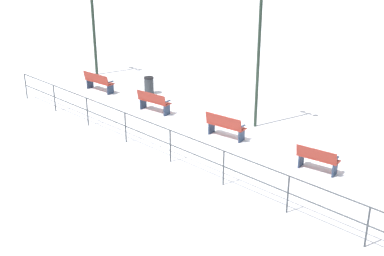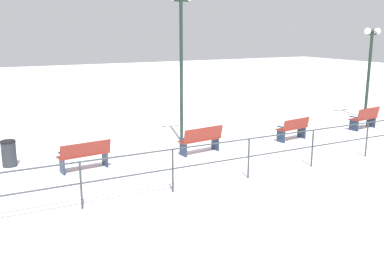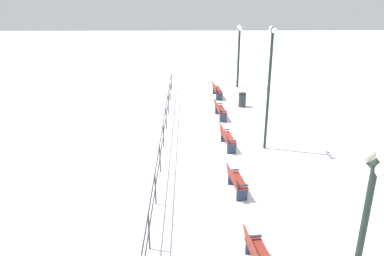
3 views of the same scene
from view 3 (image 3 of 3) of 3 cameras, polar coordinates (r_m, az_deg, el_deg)
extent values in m
plane|color=white|center=(17.79, 5.12, -2.79)|extent=(80.00, 80.00, 0.00)
cube|color=maroon|center=(10.87, 9.81, -17.55)|extent=(0.65, 1.46, 0.04)
cube|color=maroon|center=(10.66, 8.65, -16.68)|extent=(0.31, 1.42, 0.46)
cube|color=#23334C|center=(11.46, 8.78, -16.59)|extent=(0.42, 0.11, 0.45)
cube|color=#23334C|center=(11.26, 8.98, -15.18)|extent=(0.42, 0.13, 0.04)
cube|color=maroon|center=(14.08, 6.61, -7.54)|extent=(0.62, 1.40, 0.04)
cube|color=maroon|center=(13.93, 5.79, -6.87)|extent=(0.30, 1.35, 0.38)
cube|color=#23334C|center=(13.72, 7.22, -9.53)|extent=(0.38, 0.11, 0.47)
cube|color=#23334C|center=(14.68, 5.97, -7.28)|extent=(0.38, 0.11, 0.47)
cube|color=#23334C|center=(13.55, 7.37, -8.24)|extent=(0.39, 0.13, 0.04)
cube|color=#23334C|center=(14.52, 6.10, -6.05)|extent=(0.39, 0.13, 0.04)
cube|color=maroon|center=(17.61, 5.27, -1.40)|extent=(0.62, 1.57, 0.04)
cube|color=maroon|center=(17.47, 4.59, -0.71)|extent=(0.30, 1.53, 0.45)
cube|color=#23334C|center=(17.11, 5.73, -2.97)|extent=(0.39, 0.10, 0.47)
cube|color=#23334C|center=(18.30, 4.78, -1.28)|extent=(0.39, 0.10, 0.47)
cube|color=#23334C|center=(16.97, 5.84, -1.87)|extent=(0.40, 0.12, 0.04)
cube|color=#23334C|center=(18.17, 4.88, -0.25)|extent=(0.40, 0.12, 0.04)
cube|color=maroon|center=(21.26, 4.19, 2.69)|extent=(0.59, 1.56, 0.04)
cube|color=maroon|center=(21.16, 3.64, 3.23)|extent=(0.27, 1.52, 0.40)
cube|color=#23334C|center=(20.73, 4.52, 1.49)|extent=(0.38, 0.09, 0.48)
cube|color=#23334C|center=(21.95, 3.85, 2.64)|extent=(0.38, 0.09, 0.48)
cube|color=#23334C|center=(20.62, 4.60, 2.43)|extent=(0.39, 0.11, 0.04)
cube|color=#23334C|center=(21.85, 3.92, 3.53)|extent=(0.39, 0.11, 0.04)
cube|color=maroon|center=(25.02, 3.69, 5.51)|extent=(0.56, 1.66, 0.04)
cube|color=maroon|center=(24.92, 3.21, 6.01)|extent=(0.24, 1.63, 0.42)
cube|color=#23334C|center=(24.40, 3.93, 4.54)|extent=(0.39, 0.08, 0.46)
cube|color=#23334C|center=(25.76, 3.43, 5.44)|extent=(0.39, 0.08, 0.46)
cube|color=#23334C|center=(24.31, 4.00, 5.33)|extent=(0.39, 0.10, 0.04)
cube|color=#23334C|center=(25.67, 3.50, 6.20)|extent=(0.39, 0.10, 0.04)
cylinder|color=#1E2D23|center=(8.92, 22.94, -16.38)|extent=(0.14, 0.14, 4.01)
cylinder|color=#1E2D23|center=(7.97, 24.86, -5.46)|extent=(0.08, 0.64, 0.08)
sphere|color=white|center=(7.66, 25.97, -5.60)|extent=(0.30, 0.30, 0.30)
sphere|color=white|center=(8.18, 24.10, -3.63)|extent=(0.30, 0.30, 0.30)
cone|color=#1E2D23|center=(7.90, 25.06, -4.29)|extent=(0.19, 0.19, 0.12)
cylinder|color=#1E2D23|center=(17.05, 10.98, 5.13)|extent=(0.12, 0.12, 5.20)
cylinder|color=#1E2D23|center=(16.55, 11.59, 13.40)|extent=(0.07, 0.62, 0.07)
sphere|color=white|center=(16.24, 11.84, 13.60)|extent=(0.23, 0.23, 0.23)
sphere|color=white|center=(16.84, 11.40, 13.89)|extent=(0.23, 0.23, 0.23)
cone|color=#1E2D23|center=(16.53, 11.64, 14.01)|extent=(0.17, 0.17, 0.12)
cylinder|color=#1E2D23|center=(27.10, 6.73, 9.97)|extent=(0.15, 0.15, 4.00)
cylinder|color=#1E2D23|center=(26.80, 6.90, 13.92)|extent=(0.09, 0.69, 0.09)
sphere|color=white|center=(26.45, 7.01, 14.10)|extent=(0.29, 0.29, 0.29)
sphere|color=white|center=(27.13, 6.82, 14.28)|extent=(0.29, 0.29, 0.29)
cone|color=#1E2D23|center=(26.78, 6.92, 14.30)|extent=(0.21, 0.21, 0.12)
cylinder|color=#383D42|center=(11.36, -6.22, -14.68)|extent=(0.05, 0.05, 1.14)
cylinder|color=#383D42|center=(13.31, -5.30, -8.78)|extent=(0.05, 0.05, 1.14)
cylinder|color=#383D42|center=(15.38, -4.64, -4.43)|extent=(0.05, 0.05, 1.14)
cylinder|color=#383D42|center=(17.51, -4.14, -1.12)|extent=(0.05, 0.05, 1.14)
cylinder|color=#383D42|center=(19.69, -3.76, 1.46)|extent=(0.05, 0.05, 1.14)
cylinder|color=#383D42|center=(21.90, -3.45, 3.52)|extent=(0.05, 0.05, 1.14)
cylinder|color=#383D42|center=(24.14, -3.19, 5.21)|extent=(0.05, 0.05, 1.14)
cylinder|color=#383D42|center=(26.39, -2.98, 6.60)|extent=(0.05, 0.05, 1.14)
cylinder|color=#383D42|center=(17.30, -4.19, 0.63)|extent=(0.04, 18.71, 0.04)
cylinder|color=#383D42|center=(17.49, -4.15, -0.95)|extent=(0.04, 18.71, 0.04)
cylinder|color=#2D3338|center=(23.29, 7.27, 3.97)|extent=(0.43, 0.43, 0.75)
cylinder|color=black|center=(23.18, 7.32, 4.92)|extent=(0.45, 0.45, 0.06)
camera|label=1|loc=(12.87, -71.44, 9.52)|focal=48.82mm
camera|label=2|loc=(25.48, -26.01, 12.11)|focal=40.57mm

